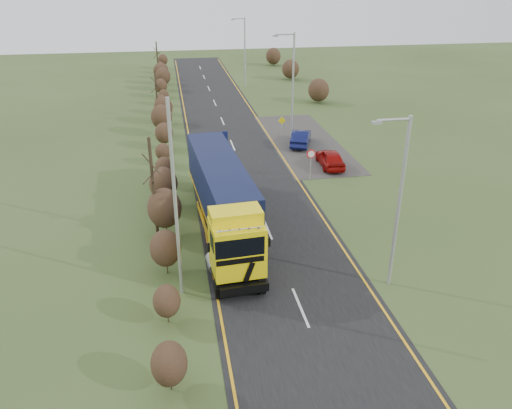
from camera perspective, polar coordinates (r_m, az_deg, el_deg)
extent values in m
plane|color=#36491F|center=(26.79, 2.93, -6.63)|extent=(160.00, 160.00, 0.00)
cube|color=black|center=(35.51, -0.59, 1.77)|extent=(8.00, 120.00, 0.02)
cube|color=#2D2A28|center=(45.99, 5.42, 7.19)|extent=(6.00, 18.00, 0.02)
cube|color=gold|center=(35.15, -6.55, 1.38)|extent=(0.12, 116.00, 0.01)
cube|color=gold|center=(36.24, 5.19, 2.20)|extent=(0.12, 116.00, 0.01)
cube|color=silver|center=(23.57, 5.10, -11.60)|extent=(0.12, 3.00, 0.01)
cube|color=silver|center=(30.17, 1.27, -2.65)|extent=(0.12, 3.00, 0.01)
cube|color=silver|center=(37.33, -1.09, 3.00)|extent=(0.12, 3.00, 0.01)
cube|color=silver|center=(44.77, -2.70, 6.80)|extent=(0.12, 3.00, 0.01)
cube|color=silver|center=(52.37, -3.86, 9.50)|extent=(0.12, 3.00, 0.01)
cube|color=silver|center=(60.08, -4.73, 11.51)|extent=(0.12, 3.00, 0.01)
cube|color=silver|center=(67.86, -5.41, 13.07)|extent=(0.12, 3.00, 0.01)
cube|color=silver|center=(75.68, -5.96, 14.29)|extent=(0.12, 3.00, 0.01)
cube|color=silver|center=(83.53, -6.41, 15.29)|extent=(0.12, 3.00, 0.01)
ellipsoid|color=black|center=(19.13, -9.90, -17.45)|extent=(1.34, 1.74, 1.54)
ellipsoid|color=black|center=(22.33, -10.17, -10.79)|extent=(1.21, 1.57, 1.39)
ellipsoid|color=black|center=(25.51, -10.31, -4.92)|extent=(1.58, 2.06, 1.82)
ellipsoid|color=black|center=(28.91, -10.41, -0.38)|extent=(1.96, 2.55, 2.25)
ellipsoid|color=black|center=(32.62, -10.54, 2.40)|extent=(1.83, 2.38, 2.10)
ellipsoid|color=black|center=(36.50, -10.41, 4.17)|extent=(1.37, 1.78, 1.57)
ellipsoid|color=black|center=(40.32, -10.59, 5.94)|extent=(1.20, 1.56, 1.38)
ellipsoid|color=black|center=(44.03, -10.48, 8.04)|extent=(1.55, 2.02, 1.78)
ellipsoid|color=black|center=(47.78, -10.75, 9.83)|extent=(1.95, 2.53, 2.24)
ellipsoid|color=black|center=(51.68, -10.54, 10.89)|extent=(1.85, 2.41, 2.13)
ellipsoid|color=black|center=(55.67, -10.76, 11.43)|extent=(1.40, 1.81, 1.61)
ellipsoid|color=black|center=(59.60, -10.52, 12.16)|extent=(1.19, 1.55, 1.37)
ellipsoid|color=black|center=(63.46, -10.82, 13.19)|extent=(1.52, 1.97, 1.75)
ellipsoid|color=black|center=(67.31, -10.59, 14.21)|extent=(1.93, 2.51, 2.22)
ellipsoid|color=black|center=(71.25, -10.88, 14.74)|extent=(1.88, 2.44, 2.16)
ellipsoid|color=black|center=(75.26, -10.58, 14.97)|extent=(1.43, 1.85, 1.64)
ellipsoid|color=black|center=(79.25, -10.86, 15.28)|extent=(1.19, 1.55, 1.37)
ellipsoid|color=black|center=(83.15, -10.60, 15.95)|extent=(1.49, 1.93, 1.71)
cylinder|color=#302518|center=(28.44, -11.63, 1.70)|extent=(0.18, 0.18, 6.05)
cylinder|color=#302518|center=(53.45, -11.28, 12.17)|extent=(0.18, 0.18, 5.06)
cylinder|color=#302518|center=(75.07, -11.19, 15.86)|extent=(0.18, 0.18, 5.15)
cube|color=black|center=(25.23, -2.39, -7.01)|extent=(2.63, 4.60, 0.44)
cube|color=yellow|center=(23.66, -2.18, -4.85)|extent=(2.56, 2.29, 2.52)
cube|color=black|center=(23.74, -1.76, -9.70)|extent=(2.42, 0.29, 0.53)
cube|color=black|center=(23.11, -2.78, -7.90)|extent=(0.58, 0.06, 1.04)
cube|color=black|center=(23.21, -0.77, -7.72)|extent=(0.58, 0.06, 1.04)
cube|color=black|center=(22.50, -1.83, -4.98)|extent=(2.27, 0.22, 0.92)
cube|color=black|center=(22.82, -1.80, -6.49)|extent=(2.22, 0.19, 0.27)
cube|color=yellow|center=(23.24, -2.35, -1.17)|extent=(2.51, 1.52, 0.54)
cylinder|color=silver|center=(22.29, -1.94, -2.87)|extent=(2.13, 0.21, 0.06)
cube|color=black|center=(22.55, -5.41, -4.88)|extent=(0.09, 0.13, 0.44)
cube|color=black|center=(22.87, 1.53, -4.30)|extent=(0.09, 0.13, 0.44)
cylinder|color=gray|center=(25.43, -5.02, -6.67)|extent=(0.63, 1.29, 0.54)
cylinder|color=gray|center=(25.67, -0.04, -6.25)|extent=(0.63, 1.29, 0.54)
cube|color=#F2A911|center=(30.48, -4.01, 0.03)|extent=(3.27, 12.33, 0.23)
cube|color=black|center=(29.90, -4.09, 2.54)|extent=(3.23, 11.94, 2.66)
cube|color=#0F1642|center=(35.42, -5.14, 6.16)|extent=(2.40, 0.23, 2.66)
cube|color=#0F1642|center=(24.56, -2.59, -2.69)|extent=(2.40, 0.23, 2.66)
cube|color=black|center=(34.05, -4.66, 1.76)|extent=(2.47, 3.63, 0.34)
cube|color=#F2A911|center=(29.82, -6.02, -2.06)|extent=(0.43, 5.31, 0.44)
cube|color=#F2A911|center=(30.03, -1.53, -1.72)|extent=(0.43, 5.31, 0.44)
cylinder|color=black|center=(23.95, -4.32, -9.52)|extent=(0.38, 1.03, 1.01)
cylinder|color=black|center=(24.17, 0.53, -9.07)|extent=(0.38, 1.03, 1.01)
cylinder|color=black|center=(25.97, -4.88, -6.52)|extent=(0.38, 1.03, 1.01)
cylinder|color=black|center=(26.17, -0.43, -6.14)|extent=(0.38, 1.03, 1.01)
cylinder|color=black|center=(33.24, -6.25, 0.85)|extent=(0.38, 1.03, 1.01)
cylinder|color=black|center=(33.40, -2.77, 1.10)|extent=(0.38, 1.03, 1.01)
cylinder|color=black|center=(34.12, -6.37, 1.51)|extent=(0.38, 1.03, 1.01)
cylinder|color=black|center=(34.28, -2.98, 1.75)|extent=(0.38, 1.03, 1.01)
cylinder|color=black|center=(35.01, -6.48, 2.13)|extent=(0.38, 1.03, 1.01)
cylinder|color=black|center=(35.17, -3.18, 2.36)|extent=(0.38, 1.03, 1.01)
imported|color=#8E0907|center=(39.91, 8.48, 5.24)|extent=(1.83, 4.15, 1.39)
imported|color=#0B1040|center=(44.74, 5.14, 7.61)|extent=(2.86, 4.45, 1.39)
cylinder|color=#A2A5A7|center=(23.91, 16.00, -0.18)|extent=(0.18, 0.18, 8.52)
cylinder|color=#A2A5A7|center=(22.20, 15.47, 9.33)|extent=(1.52, 0.12, 0.12)
cube|color=#A2A5A7|center=(21.92, 13.62, 9.08)|extent=(0.43, 0.17, 0.13)
cylinder|color=#A2A5A7|center=(45.99, 4.22, 13.24)|extent=(0.18, 0.18, 9.33)
cylinder|color=#A2A5A7|center=(45.08, 3.33, 18.84)|extent=(1.66, 0.12, 0.12)
cube|color=#A2A5A7|center=(44.91, 2.24, 18.70)|extent=(0.47, 0.19, 0.15)
cylinder|color=#A2A5A7|center=(67.90, -1.28, 16.91)|extent=(0.18, 0.18, 8.77)
cylinder|color=#A2A5A7|center=(67.32, -2.01, 20.46)|extent=(1.56, 0.12, 0.12)
cube|color=#A2A5A7|center=(67.22, -2.71, 20.36)|extent=(0.44, 0.18, 0.14)
cylinder|color=#A2A5A7|center=(22.38, -9.21, 0.10)|extent=(0.16, 0.16, 9.48)
cylinder|color=#A2A5A7|center=(36.89, 6.22, 4.26)|extent=(0.08, 0.08, 2.07)
cylinder|color=red|center=(36.51, 6.31, 5.76)|extent=(0.66, 0.04, 0.66)
cylinder|color=white|center=(36.49, 6.32, 5.75)|extent=(0.50, 0.02, 0.50)
cylinder|color=#A2A5A7|center=(47.01, 2.94, 8.59)|extent=(0.08, 0.08, 1.47)
cube|color=#CBB80B|center=(46.73, 2.98, 9.56)|extent=(0.74, 0.04, 0.74)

